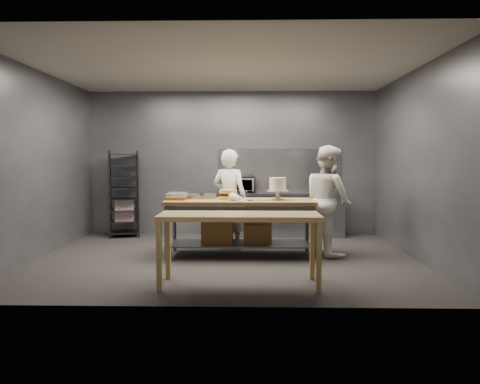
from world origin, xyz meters
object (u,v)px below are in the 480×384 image
(layer_cake, at_px, (227,195))
(near_counter, at_px, (239,221))
(chef_behind, at_px, (230,199))
(frosted_cake_stand, at_px, (278,186))
(chef_right, at_px, (328,200))
(microwave, at_px, (242,185))
(work_table, at_px, (238,221))
(speed_rack, at_px, (124,195))

(layer_cake, bearing_deg, near_counter, -82.25)
(near_counter, distance_m, chef_behind, 2.46)
(chef_behind, bearing_deg, frosted_cake_stand, 161.86)
(near_counter, height_order, layer_cake, layer_cake)
(chef_behind, distance_m, chef_right, 1.73)
(microwave, bearing_deg, chef_behind, -97.94)
(chef_right, relative_size, frosted_cake_stand, 4.96)
(frosted_cake_stand, bearing_deg, work_table, 175.33)
(work_table, bearing_deg, frosted_cake_stand, -4.67)
(work_table, relative_size, layer_cake, 9.78)
(speed_rack, distance_m, layer_cake, 2.91)
(chef_behind, distance_m, layer_cake, 0.62)
(microwave, bearing_deg, frosted_cake_stand, -73.13)
(chef_right, height_order, frosted_cake_stand, chef_right)
(chef_behind, xyz_separation_m, layer_cake, (-0.02, -0.61, 0.12))
(near_counter, height_order, speed_rack, speed_rack)
(speed_rack, distance_m, chef_right, 4.28)
(work_table, bearing_deg, microwave, 89.25)
(chef_behind, bearing_deg, chef_right, -175.42)
(layer_cake, bearing_deg, microwave, 84.03)
(work_table, distance_m, chef_behind, 0.72)
(work_table, relative_size, near_counter, 1.20)
(work_table, relative_size, speed_rack, 1.37)
(speed_rack, height_order, frosted_cake_stand, speed_rack)
(frosted_cake_stand, bearing_deg, speed_rack, 147.10)
(frosted_cake_stand, bearing_deg, layer_cake, 174.18)
(near_counter, xyz_separation_m, speed_rack, (-2.46, 3.72, 0.04))
(chef_behind, bearing_deg, layer_cake, 110.78)
(work_table, bearing_deg, chef_behind, 104.36)
(work_table, bearing_deg, layer_cake, 170.11)
(speed_rack, bearing_deg, frosted_cake_stand, -32.90)
(near_counter, distance_m, speed_rack, 4.46)
(chef_right, xyz_separation_m, layer_cake, (-1.67, -0.08, 0.10))
(near_counter, relative_size, microwave, 3.69)
(speed_rack, height_order, microwave, speed_rack)
(microwave, distance_m, layer_cake, 1.97)
(work_table, relative_size, frosted_cake_stand, 6.60)
(speed_rack, relative_size, layer_cake, 7.13)
(speed_rack, bearing_deg, chef_behind, -29.78)
(chef_behind, bearing_deg, speed_rack, -7.47)
(chef_behind, xyz_separation_m, chef_right, (1.65, -0.53, 0.02))
(frosted_cake_stand, distance_m, layer_cake, 0.84)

